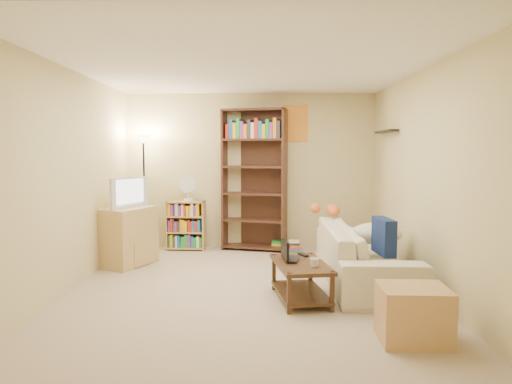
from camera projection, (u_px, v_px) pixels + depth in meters
room at (247, 147)px, 5.14m from camera, size 4.50×4.54×2.52m
sofa at (364, 254)px, 5.52m from camera, size 2.33×0.99×0.67m
navy_pillow at (384, 236)px, 4.99m from camera, size 0.17×0.45×0.40m
cream_blanket at (377, 233)px, 5.55m from camera, size 0.62×0.44×0.26m
tabby_cat at (330, 210)px, 6.37m from camera, size 0.52×0.20×0.18m
coffee_table at (301, 276)px, 4.81m from camera, size 0.64×0.97×0.40m
laptop at (297, 259)px, 4.87m from camera, size 0.38×0.31×0.03m
laptop_screen at (285, 250)px, 4.84m from camera, size 0.06×0.30×0.20m
mug at (315, 262)px, 4.61m from camera, size 0.11×0.11×0.09m
tv_remote at (303, 255)px, 5.10m from camera, size 0.12×0.17×0.02m
tv_stand at (126, 236)px, 6.30m from camera, size 0.80×0.90×0.80m
television at (125, 193)px, 6.25m from camera, size 0.79×0.64×0.42m
tall_bookshelf at (254, 176)px, 7.21m from camera, size 1.06×0.56×2.23m
short_bookshelf at (186, 225)px, 7.29m from camera, size 0.62×0.28×0.79m
desk_fan at (188, 187)px, 7.19m from camera, size 0.28×0.16×0.42m
floor_lamp at (144, 158)px, 7.09m from camera, size 0.31×0.31×1.83m
side_table at (364, 241)px, 6.83m from camera, size 0.50×0.50×0.47m
end_cabinet at (413, 314)px, 3.76m from camera, size 0.57×0.48×0.46m
book_stacks at (286, 246)px, 7.20m from camera, size 0.44×0.26×0.19m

